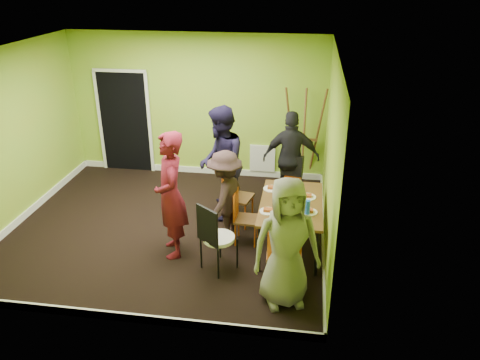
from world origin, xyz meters
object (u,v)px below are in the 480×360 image
object	(u,v)px
person_left_near	(225,197)
person_front_end	(286,243)
chair_front_end	(284,249)
chair_bentwood	(215,235)
person_left_far	(221,163)
person_standing	(171,195)
person_back_end	(291,158)
dining_table	(291,206)
chair_back_end	(291,171)
chair_left_near	(242,214)
chair_left_far	(234,191)
orange_bottle	(291,195)
blue_bottle	(307,208)
easel	(304,137)
thermos	(290,194)

from	to	relation	value
person_left_near	person_front_end	size ratio (longest dim) A/B	0.86
chair_front_end	chair_bentwood	world-z (taller)	chair_front_end
person_left_far	person_front_end	world-z (taller)	person_left_far
person_left_near	chair_bentwood	bearing A→B (deg)	14.41
person_left_far	person_standing	bearing A→B (deg)	-32.05
chair_front_end	person_back_end	distance (m)	2.56
person_back_end	person_front_end	size ratio (longest dim) A/B	0.99
dining_table	chair_back_end	xyz separation A→B (m)	(-0.07, 1.40, -0.05)
chair_front_end	person_front_end	size ratio (longest dim) A/B	0.64
chair_left_near	person_back_end	xyz separation A→B (m)	(0.65, 1.48, 0.36)
person_front_end	chair_front_end	bearing A→B (deg)	80.03
person_front_end	chair_left_far	bearing A→B (deg)	99.30
dining_table	chair_front_end	world-z (taller)	chair_front_end
chair_left_near	person_front_end	bearing A→B (deg)	30.66
chair_bentwood	orange_bottle	world-z (taller)	chair_bentwood
person_back_end	person_front_end	world-z (taller)	person_front_end
person_standing	person_left_far	world-z (taller)	person_left_far
chair_back_end	orange_bottle	size ratio (longest dim) A/B	11.12
dining_table	blue_bottle	world-z (taller)	blue_bottle
easel	thermos	world-z (taller)	easel
chair_left_near	person_left_far	bearing A→B (deg)	-148.37
dining_table	chair_back_end	world-z (taller)	chair_back_end
thermos	person_left_near	distance (m)	0.97
person_left_far	person_left_near	xyz separation A→B (m)	(0.20, -0.78, -0.22)
person_standing	person_left_near	size ratio (longest dim) A/B	1.28
person_left_far	chair_back_end	bearing A→B (deg)	106.14
person_standing	person_left_far	bearing A→B (deg)	136.94
chair_left_far	chair_back_end	bearing A→B (deg)	143.64
dining_table	person_left_near	size ratio (longest dim) A/B	1.03
person_left_near	person_back_end	bearing A→B (deg)	162.08
thermos	dining_table	bearing A→B (deg)	-56.97
chair_bentwood	thermos	distance (m)	1.29
dining_table	chair_bentwood	world-z (taller)	chair_bentwood
chair_left_near	person_back_end	world-z (taller)	person_back_end
chair_back_end	person_back_end	size ratio (longest dim) A/B	0.54
person_left_near	orange_bottle	bearing A→B (deg)	110.31
easel	person_standing	size ratio (longest dim) A/B	1.02
chair_left_far	person_standing	size ratio (longest dim) A/B	0.54
person_back_end	dining_table	bearing A→B (deg)	87.34
chair_front_end	person_back_end	size ratio (longest dim) A/B	0.65
person_standing	person_left_far	distance (m)	1.33
person_left_far	blue_bottle	bearing A→B (deg)	40.54
easel	person_front_end	bearing A→B (deg)	-91.82
orange_bottle	person_standing	world-z (taller)	person_standing
person_back_end	chair_bentwood	bearing A→B (deg)	62.35
chair_left_far	blue_bottle	distance (m)	1.54
chair_left_near	person_left_near	size ratio (longest dim) A/B	0.58
dining_table	thermos	world-z (taller)	thermos
person_standing	chair_front_end	bearing A→B (deg)	47.62
person_standing	dining_table	bearing A→B (deg)	81.96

